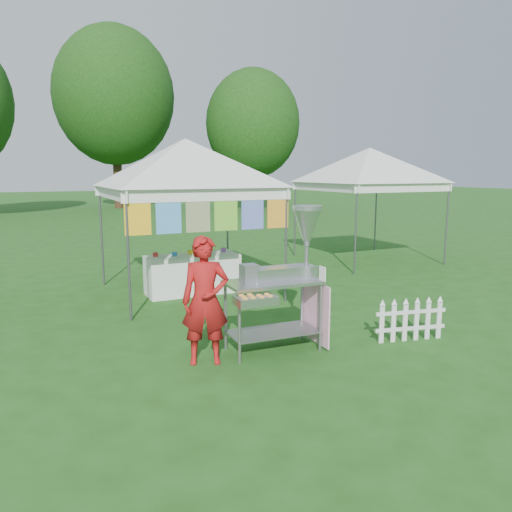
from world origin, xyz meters
TOP-DOWN VIEW (x-y plane):
  - ground at (0.00, 0.00)m, footprint 120.00×120.00m
  - canopy_main at (0.00, 3.49)m, footprint 4.24×4.24m
  - canopy_right at (5.50, 5.00)m, footprint 4.24×4.24m
  - tree_mid at (3.00, 28.00)m, footprint 7.60×7.60m
  - tree_right at (10.00, 22.00)m, footprint 5.60×5.60m
  - donut_cart at (0.24, -0.13)m, footprint 1.42×0.91m
  - vendor at (-0.92, -0.14)m, footprint 0.68×0.55m
  - picket_fence at (1.98, -0.60)m, footprint 1.06×0.25m
  - display_table at (0.07, 3.43)m, footprint 1.80×0.70m

SIDE VIEW (x-z plane):
  - ground at x=0.00m, z-range 0.00..0.00m
  - picket_fence at x=1.98m, z-range 0.01..0.57m
  - display_table at x=0.07m, z-range 0.00..0.76m
  - vendor at x=-0.92m, z-range 0.00..1.61m
  - donut_cart at x=0.24m, z-range 0.17..2.10m
  - canopy_main at x=0.00m, z-range 1.26..4.71m
  - canopy_right at x=5.50m, z-range 1.27..4.72m
  - tree_right at x=10.00m, z-range 0.97..9.39m
  - tree_mid at x=3.00m, z-range 1.38..12.90m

